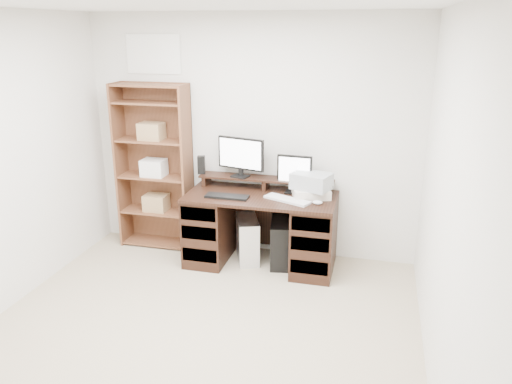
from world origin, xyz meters
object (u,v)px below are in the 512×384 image
at_px(bookshelf, 155,165).
at_px(monitor_wide, 241,155).
at_px(tower_silver, 247,239).
at_px(desk, 261,228).
at_px(monitor_small, 294,173).
at_px(tower_black, 281,242).
at_px(printer, 311,193).

bearing_deg(bookshelf, monitor_wide, -1.36).
relative_size(monitor_wide, tower_silver, 1.10).
height_order(desk, monitor_small, monitor_small).
height_order(tower_silver, bookshelf, bookshelf).
height_order(desk, tower_black, desk).
height_order(monitor_small, tower_silver, monitor_small).
xyz_separation_m(monitor_wide, monitor_small, (0.56, -0.03, -0.14)).
bearing_deg(bookshelf, desk, -9.74).
relative_size(monitor_wide, bookshelf, 0.28).
bearing_deg(desk, printer, 6.66).
bearing_deg(tower_black, monitor_wide, 154.06).
distance_m(monitor_wide, printer, 0.82).
distance_m(tower_silver, bookshelf, 1.29).
bearing_deg(monitor_small, tower_silver, -164.31).
relative_size(desk, monitor_small, 3.90).
xyz_separation_m(monitor_small, tower_black, (-0.11, -0.11, -0.73)).
bearing_deg(monitor_small, tower_black, -131.87).
height_order(printer, bookshelf, bookshelf).
height_order(desk, bookshelf, bookshelf).
bearing_deg(tower_black, printer, -9.45).
bearing_deg(desk, bookshelf, 170.26).
distance_m(printer, tower_silver, 0.86).
bearing_deg(printer, monitor_small, 132.47).
relative_size(monitor_wide, printer, 1.45).
height_order(desk, printer, printer).
bearing_deg(tower_silver, printer, -21.02).
bearing_deg(tower_black, bookshelf, 164.07).
distance_m(monitor_small, tower_black, 0.74).
relative_size(tower_silver, tower_black, 0.94).
relative_size(desk, tower_silver, 3.25).
height_order(monitor_wide, tower_black, monitor_wide).
bearing_deg(tower_silver, monitor_small, -8.29).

